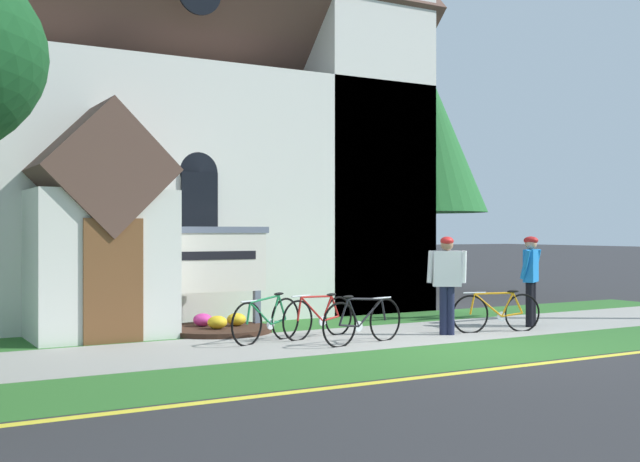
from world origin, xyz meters
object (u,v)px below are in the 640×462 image
cyclist_in_green_jersey (531,273)px  roadside_conifer (422,134)px  bicycle_silver (319,317)px  bicycle_yellow (497,312)px  cyclist_in_yellow_jersey (447,276)px  bicycle_orange (363,321)px  bicycle_green (267,320)px  church_sign (212,262)px

cyclist_in_green_jersey → roadside_conifer: roadside_conifer is taller
bicycle_silver → cyclist_in_green_jersey: bearing=-8.7°
cyclist_in_green_jersey → roadside_conifer: bearing=66.5°
bicycle_yellow → cyclist_in_yellow_jersey: 1.27m
bicycle_orange → roadside_conifer: bearing=47.9°
bicycle_green → bicycle_yellow: bearing=-12.5°
bicycle_orange → bicycle_yellow: 2.98m
bicycle_orange → bicycle_silver: 1.06m
church_sign → bicycle_yellow: 5.40m
bicycle_yellow → cyclist_in_green_jersey: bearing=15.6°
bicycle_silver → bicycle_yellow: bearing=-17.3°
cyclist_in_yellow_jersey → roadside_conifer: size_ratio=0.24×
bicycle_green → cyclist_in_green_jersey: 5.54m
cyclist_in_green_jersey → cyclist_in_yellow_jersey: cyclist_in_yellow_jersey is taller
roadside_conifer → bicycle_orange: bearing=-132.1°
bicycle_orange → cyclist_in_yellow_jersey: cyclist_in_yellow_jersey is taller
church_sign → cyclist_in_green_jersey: bearing=-23.8°
church_sign → cyclist_in_yellow_jersey: bearing=-38.0°
church_sign → bicycle_green: bearing=-83.1°
bicycle_silver → roadside_conifer: roadside_conifer is taller
church_sign → bicycle_yellow: bearing=-32.2°
bicycle_yellow → cyclist_in_yellow_jersey: size_ratio=0.97×
cyclist_in_yellow_jersey → bicycle_green: bearing=166.0°
bicycle_green → cyclist_in_green_jersey: bearing=-6.4°
cyclist_in_yellow_jersey → bicycle_silver: bearing=158.4°
bicycle_silver → bicycle_yellow: size_ratio=0.98×
cyclist_in_green_jersey → cyclist_in_yellow_jersey: size_ratio=1.00×
bicycle_orange → roadside_conifer: 12.38m
bicycle_silver → bicycle_yellow: bicycle_yellow is taller
church_sign → cyclist_in_yellow_jersey: (3.45, -2.69, -0.23)m
cyclist_in_green_jersey → bicycle_orange: bearing=-175.1°
church_sign → bicycle_silver: church_sign is taller
bicycle_silver → cyclist_in_green_jersey: size_ratio=0.96×
church_sign → bicycle_green: 2.11m
bicycle_orange → bicycle_green: bicycle_orange is taller
bicycle_yellow → cyclist_in_green_jersey: cyclist_in_green_jersey is taller
church_sign → bicycle_silver: (1.27, -1.83, -0.92)m
bicycle_orange → bicycle_green: size_ratio=1.12×
bicycle_silver → church_sign: bearing=124.8°
cyclist_in_green_jersey → bicycle_silver: bearing=171.3°
church_sign → bicycle_green: church_sign is taller
church_sign → roadside_conifer: 11.45m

